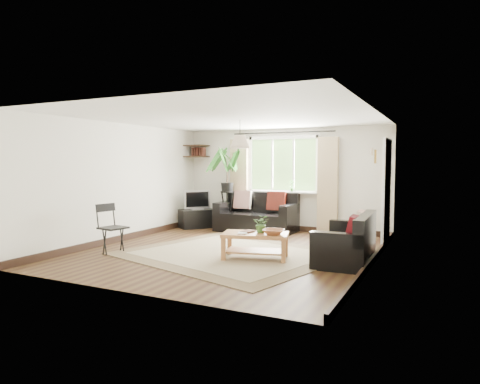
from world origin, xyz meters
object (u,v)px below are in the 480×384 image
at_px(sofa_right, 345,239).
at_px(folding_chair, 113,229).
at_px(palm_stand, 227,188).
at_px(coffee_table, 255,246).
at_px(sofa_back, 256,213).
at_px(tv_stand, 197,219).

distance_m(sofa_right, folding_chair, 4.00).
bearing_deg(palm_stand, sofa_right, -33.56).
relative_size(palm_stand, folding_chair, 2.26).
height_order(coffee_table, palm_stand, palm_stand).
distance_m(palm_stand, folding_chair, 3.45).
relative_size(sofa_back, tv_stand, 2.19).
height_order(sofa_right, tv_stand, sofa_right).
bearing_deg(folding_chair, coffee_table, -64.62).
bearing_deg(palm_stand, tv_stand, -165.29).
distance_m(tv_stand, folding_chair, 3.19).
bearing_deg(tv_stand, palm_stand, -36.90).
height_order(sofa_back, folding_chair, folding_chair).
xyz_separation_m(coffee_table, palm_stand, (-1.94, 2.70, 0.76)).
xyz_separation_m(sofa_right, folding_chair, (-3.83, -1.17, 0.06)).
bearing_deg(sofa_back, folding_chair, -112.18).
bearing_deg(coffee_table, sofa_right, 19.87).
xyz_separation_m(coffee_table, folding_chair, (-2.45, -0.67, 0.22)).
xyz_separation_m(sofa_back, coffee_table, (1.14, -2.62, -0.21)).
distance_m(coffee_table, tv_stand, 3.67).
distance_m(sofa_right, tv_stand, 4.52).
bearing_deg(sofa_right, tv_stand, -118.73).
xyz_separation_m(sofa_back, palm_stand, (-0.80, 0.07, 0.55)).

